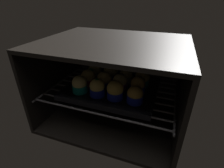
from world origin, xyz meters
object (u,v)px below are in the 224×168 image
object	(u,v)px
muffin_row0_col2	(115,90)
muffin_row2_col3	(142,78)
muffin_row0_col3	(135,95)
muffin_row1_col3	(138,85)
muffin_row0_col1	(97,88)
muffin_row2_col0	(95,71)
muffin_row1_col0	(88,78)
muffin_row1_col2	(120,82)
muffin_row0_col0	(80,85)
muffin_row2_col2	(126,76)
muffin_row2_col1	(111,72)
baking_tray	(112,89)
muffin_row1_col1	(104,80)

from	to	relation	value
muffin_row0_col2	muffin_row2_col3	world-z (taller)	muffin_row0_col2
muffin_row0_col2	muffin_row0_col3	size ratio (longest dim) A/B	1.13
muffin_row1_col3	muffin_row0_col1	bearing A→B (deg)	-153.81
muffin_row0_col3	muffin_row2_col0	distance (cm)	27.80
muffin_row1_col0	muffin_row1_col2	xyz separation A→B (cm)	(14.82, 0.61, -0.12)
muffin_row0_col0	muffin_row1_col3	distance (cm)	24.14
muffin_row0_col1	muffin_row1_col3	distance (cm)	16.71
muffin_row2_col2	muffin_row0_col1	bearing A→B (deg)	-116.28
muffin_row2_col1	muffin_row2_col0	bearing A→B (deg)	-175.16
muffin_row1_col2	muffin_row2_col0	bearing A→B (deg)	154.79
muffin_row0_col3	muffin_row2_col3	size ratio (longest dim) A/B	0.95
muffin_row0_col3	muffin_row2_col2	bearing A→B (deg)	116.97
muffin_row0_col3	muffin_row1_col3	size ratio (longest dim) A/B	0.91
baking_tray	muffin_row2_col1	world-z (taller)	muffin_row2_col1
muffin_row0_col3	muffin_row2_col0	bearing A→B (deg)	147.69
baking_tray	muffin_row0_col3	distance (cm)	14.46
muffin_row1_col0	muffin_row1_col3	world-z (taller)	same
baking_tray	muffin_row0_col2	size ratio (longest dim) A/B	5.04
muffin_row0_col3	muffin_row1_col2	xyz separation A→B (cm)	(-8.40, 7.75, 0.20)
baking_tray	muffin_row0_col1	size ratio (longest dim) A/B	5.11
muffin_row2_col3	muffin_row1_col0	bearing A→B (deg)	-161.52
baking_tray	muffin_row1_col2	bearing A→B (deg)	5.93
muffin_row0_col0	muffin_row2_col3	xyz separation A→B (cm)	(23.33, 15.12, -0.17)
muffin_row0_col3	muffin_row1_col1	xyz separation A→B (cm)	(-15.55, 7.52, 0.17)
muffin_row1_col3	muffin_row2_col0	bearing A→B (deg)	161.45
muffin_row2_col1	muffin_row0_col2	bearing A→B (deg)	-64.03
muffin_row1_col2	muffin_row2_col0	world-z (taller)	muffin_row2_col0
muffin_row1_col1	muffin_row1_col2	size ratio (longest dim) A/B	1.00
muffin_row1_col3	muffin_row2_col1	distance (cm)	17.20
baking_tray	muffin_row2_col2	distance (cm)	9.67
baking_tray	muffin_row1_col3	distance (cm)	12.09
muffin_row1_col2	muffin_row0_col3	bearing A→B (deg)	-42.72
muffin_row0_col0	muffin_row1_col1	size ratio (longest dim) A/B	1.04
muffin_row1_col1	muffin_row1_col2	xyz separation A→B (cm)	(7.15, 0.24, 0.03)
muffin_row0_col1	muffin_row1_col3	bearing A→B (deg)	26.19
muffin_row0_col2	muffin_row1_col3	distance (cm)	10.33
muffin_row0_col1	muffin_row2_col3	bearing A→B (deg)	44.48
baking_tray	muffin_row1_col0	bearing A→B (deg)	-178.78
baking_tray	muffin_row2_col2	size ratio (longest dim) A/B	5.48
muffin_row0_col0	muffin_row1_col3	bearing A→B (deg)	17.89
muffin_row1_col1	muffin_row0_col3	bearing A→B (deg)	-25.80
muffin_row0_col1	muffin_row0_col3	xyz separation A→B (cm)	(15.52, 0.22, -0.42)
muffin_row0_col0	muffin_row0_col1	world-z (taller)	muffin_row0_col1
muffin_row2_col0	muffin_row2_col3	distance (cm)	23.33
muffin_row1_col2	muffin_row0_col2	bearing A→B (deg)	-86.83
muffin_row0_col2	muffin_row0_col3	distance (cm)	7.99
muffin_row1_col2	muffin_row2_col2	distance (cm)	7.64
muffin_row0_col1	muffin_row1_col1	world-z (taller)	muffin_row0_col1
muffin_row2_col0	muffin_row1_col2	bearing A→B (deg)	-25.21
muffin_row0_col2	muffin_row0_col0	bearing A→B (deg)	-179.05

